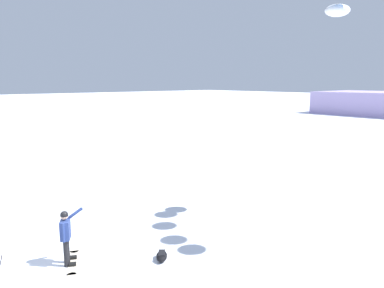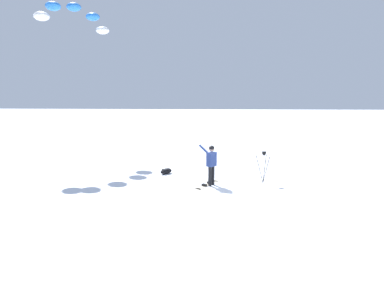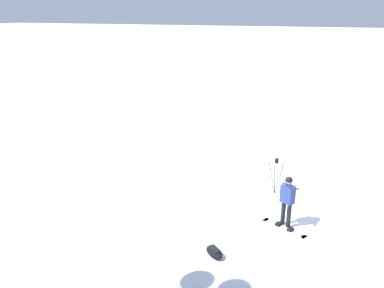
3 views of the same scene
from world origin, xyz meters
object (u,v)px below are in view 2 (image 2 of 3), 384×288
at_px(snowboard, 207,185).
at_px(camera_tripod, 264,161).
at_px(snowboarder, 211,161).
at_px(traction_kite, 74,16).
at_px(gear_bag_large, 166,171).

distance_m(snowboard, camera_tripod, 2.63).
relative_size(snowboarder, camera_tripod, 1.25).
bearing_deg(snowboard, traction_kite, 59.88).
xyz_separation_m(gear_bag_large, camera_tripod, (-0.97, -4.49, 0.85)).
bearing_deg(snowboarder, gear_bag_large, 54.65).
distance_m(snowboarder, traction_kite, 12.13).
distance_m(snowboarder, snowboard, 1.02).
bearing_deg(camera_tripod, gear_bag_large, 77.86).
height_order(traction_kite, camera_tripod, traction_kite).
xyz_separation_m(snowboarder, traction_kite, (4.74, 8.35, 7.41)).
bearing_deg(traction_kite, camera_tripod, -111.14).
bearing_deg(gear_bag_large, snowboard, -127.51).
relative_size(snowboard, camera_tripod, 1.19).
bearing_deg(traction_kite, snowboarder, -119.59).
relative_size(traction_kite, camera_tripod, 3.16).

